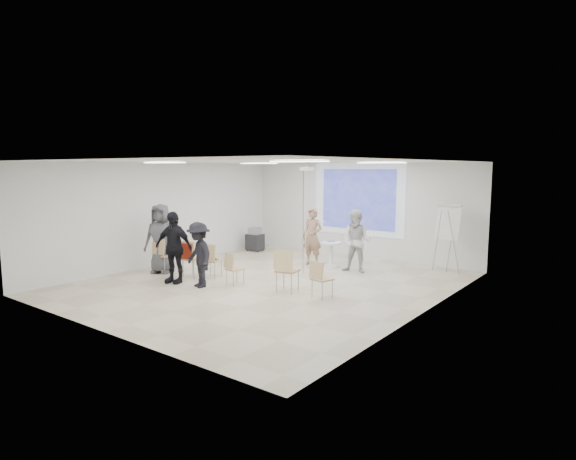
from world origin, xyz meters
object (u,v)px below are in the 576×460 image
Objects in this scene: chair_right_inner at (286,268)px; audience_outer at (161,234)px; player_left at (312,233)px; av_cart at (255,240)px; chair_far_left at (162,252)px; chair_left_inner at (211,258)px; chair_right_far at (320,276)px; chair_center at (233,266)px; audience_mid at (199,250)px; pedestal_table at (331,253)px; flipchart_easel at (448,223)px; audience_left at (173,242)px; chair_left_mid at (191,256)px; player_right at (357,238)px; laptop at (213,259)px.

audience_outer is at bearing 173.79° from chair_right_inner.
player_left is 2.38× the size of av_cart.
chair_far_left is 1.54m from chair_left_inner.
player_left is 3.27m from chair_right_inner.
chair_left_inner reaches higher than chair_right_far.
av_cart reaches higher than chair_center.
chair_right_far is 3.04m from audience_mid.
audience_outer is (-2.71, -3.32, 0.09)m from player_left.
chair_right_inner is 0.56× the size of audience_mid.
flipchart_easel is at bearing 22.38° from pedestal_table.
flipchart_easel is (3.52, 1.30, 0.42)m from player_left.
player_left reaches higher than chair_right_far.
chair_right_inner is 0.49× the size of audience_left.
chair_right_inner reaches higher than chair_left_mid.
pedestal_table is at bearing 50.53° from chair_left_mid.
av_cart is at bearing 89.07° from chair_far_left.
chair_right_far is (0.67, -2.82, -0.46)m from player_right.
chair_far_left is 1.55m from laptop.
av_cart is (-3.56, 0.75, -0.04)m from pedestal_table.
chair_center is (1.45, 0.05, -0.11)m from chair_left_mid.
audience_outer reaches higher than audience_mid.
flipchart_easel is (4.21, 5.11, 0.49)m from audience_mid.
pedestal_table is 4.13m from audience_mid.
flipchart_easel reaches higher than audience_mid.
chair_right_inner reaches higher than laptop.
audience_outer reaches higher than audience_left.
audience_left reaches higher than pedestal_table.
audience_mid is at bearing -69.21° from av_cart.
chair_center is (-0.15, -3.21, -0.49)m from player_left.
pedestal_table is 3.64m from av_cart.
audience_mid is (-1.28, -3.90, 0.48)m from pedestal_table.
audience_mid is at bearing -9.23° from audience_left.
laptop is 1.13m from audience_mid.
chair_left_mid reaches higher than av_cart.
chair_center is at bearing 178.20° from chair_right_inner.
player_left is at bearing -21.16° from av_cart.
av_cart is at bearing 102.14° from chair_left_mid.
chair_left_mid is at bearing -165.34° from chair_center.
chair_right_far is 2.53× the size of laptop.
pedestal_table is 4.79m from audience_outer.
player_left is 3.87m from audience_mid.
player_right reaches higher than chair_left_mid.
chair_right_far is 4.94m from audience_outer.
av_cart is (-1.81, 3.82, -0.16)m from chair_left_inner.
audience_outer is at bearing 140.84° from audience_left.
player_right is at bearing 32.81° from chair_left_inner.
chair_left_inner is at bearing 179.55° from chair_center.
audience_mid is at bearing -150.54° from chair_right_far.
audience_mid is (-0.54, -0.60, 0.42)m from chair_center.
flipchart_easel is (6.23, 4.62, 0.33)m from audience_outer.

